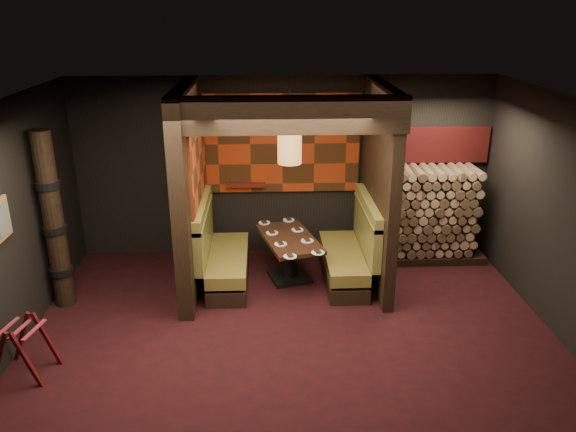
# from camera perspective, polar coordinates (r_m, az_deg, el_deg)

# --- Properties ---
(floor) EXTENTS (6.50, 5.50, 0.02)m
(floor) POSITION_cam_1_polar(r_m,az_deg,el_deg) (6.96, 0.49, -12.82)
(floor) COLOR black
(floor) RESTS_ON ground
(ceiling) EXTENTS (6.50, 5.50, 0.02)m
(ceiling) POSITION_cam_1_polar(r_m,az_deg,el_deg) (5.88, 0.57, 11.18)
(ceiling) COLOR black
(ceiling) RESTS_ON ground
(wall_back) EXTENTS (6.50, 0.02, 2.85)m
(wall_back) POSITION_cam_1_polar(r_m,az_deg,el_deg) (8.89, -0.42, 4.99)
(wall_back) COLOR black
(wall_back) RESTS_ON ground
(wall_front) EXTENTS (6.50, 0.02, 2.85)m
(wall_front) POSITION_cam_1_polar(r_m,az_deg,el_deg) (3.89, 2.80, -17.63)
(wall_front) COLOR black
(wall_front) RESTS_ON ground
(partition_left) EXTENTS (0.20, 2.20, 2.85)m
(partition_left) POSITION_cam_1_polar(r_m,az_deg,el_deg) (7.89, -9.97, 2.61)
(partition_left) COLOR black
(partition_left) RESTS_ON floor
(partition_right) EXTENTS (0.15, 2.10, 2.85)m
(partition_right) POSITION_cam_1_polar(r_m,az_deg,el_deg) (8.03, 9.19, 2.99)
(partition_right) COLOR black
(partition_right) RESTS_ON floor
(header_beam) EXTENTS (2.85, 0.18, 0.44)m
(header_beam) POSITION_cam_1_polar(r_m,az_deg,el_deg) (6.61, 0.02, 10.21)
(header_beam) COLOR black
(header_beam) RESTS_ON partition_left
(tapa_back_panel) EXTENTS (2.40, 0.06, 1.55)m
(tapa_back_panel) POSITION_cam_1_polar(r_m,az_deg,el_deg) (8.74, -0.58, 7.39)
(tapa_back_panel) COLOR #A43110
(tapa_back_panel) RESTS_ON wall_back
(tapa_side_panel) EXTENTS (0.04, 1.85, 1.45)m
(tapa_side_panel) POSITION_cam_1_polar(r_m,az_deg,el_deg) (7.92, -9.14, 5.95)
(tapa_side_panel) COLOR #A43110
(tapa_side_panel) RESTS_ON partition_left
(lacquer_shelf) EXTENTS (0.60, 0.12, 0.07)m
(lacquer_shelf) POSITION_cam_1_polar(r_m,az_deg,el_deg) (8.85, -4.28, 3.21)
(lacquer_shelf) COLOR #581B12
(lacquer_shelf) RESTS_ON wall_back
(booth_bench_left) EXTENTS (0.68, 1.60, 1.14)m
(booth_bench_left) POSITION_cam_1_polar(r_m,az_deg,el_deg) (8.22, -6.84, -4.14)
(booth_bench_left) COLOR black
(booth_bench_left) RESTS_ON floor
(booth_bench_right) EXTENTS (0.68, 1.60, 1.14)m
(booth_bench_right) POSITION_cam_1_polar(r_m,az_deg,el_deg) (8.29, 6.35, -3.89)
(booth_bench_right) COLOR black
(booth_bench_right) RESTS_ON floor
(dining_table) EXTENTS (0.99, 1.40, 0.67)m
(dining_table) POSITION_cam_1_polar(r_m,az_deg,el_deg) (8.24, 0.14, -3.65)
(dining_table) COLOR black
(dining_table) RESTS_ON floor
(place_settings) EXTENTS (0.90, 1.54, 0.03)m
(place_settings) POSITION_cam_1_polar(r_m,az_deg,el_deg) (8.14, 0.14, -2.09)
(place_settings) COLOR white
(place_settings) RESTS_ON dining_table
(pendant_lamp) EXTENTS (0.33, 0.33, 1.06)m
(pendant_lamp) POSITION_cam_1_polar(r_m,az_deg,el_deg) (7.68, 0.17, 7.03)
(pendant_lamp) COLOR #B07E3D
(pendant_lamp) RESTS_ON ceiling
(framed_picture) EXTENTS (0.05, 0.36, 0.46)m
(framed_picture) POSITION_cam_1_polar(r_m,az_deg,el_deg) (6.93, -27.12, -0.29)
(framed_picture) COLOR olive
(framed_picture) RESTS_ON wall_left
(luggage_rack) EXTENTS (0.71, 0.56, 0.69)m
(luggage_rack) POSITION_cam_1_polar(r_m,az_deg,el_deg) (6.92, -25.27, -11.84)
(luggage_rack) COLOR #3F090C
(luggage_rack) RESTS_ON floor
(totem_column) EXTENTS (0.31, 0.31, 2.40)m
(totem_column) POSITION_cam_1_polar(r_m,az_deg,el_deg) (7.87, -22.70, -0.62)
(totem_column) COLOR black
(totem_column) RESTS_ON floor
(firewood_stack) EXTENTS (1.73, 0.70, 1.50)m
(firewood_stack) POSITION_cam_1_polar(r_m,az_deg,el_deg) (9.09, 14.24, 0.21)
(firewood_stack) COLOR black
(firewood_stack) RESTS_ON floor
(mosaic_header) EXTENTS (1.83, 0.10, 0.56)m
(mosaic_header) POSITION_cam_1_polar(r_m,az_deg,el_deg) (9.10, 14.24, 7.03)
(mosaic_header) COLOR maroon
(mosaic_header) RESTS_ON wall_back
(bay_front_post) EXTENTS (0.08, 0.08, 2.85)m
(bay_front_post) POSITION_cam_1_polar(r_m,az_deg,el_deg) (8.30, 9.45, 3.54)
(bay_front_post) COLOR black
(bay_front_post) RESTS_ON floor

